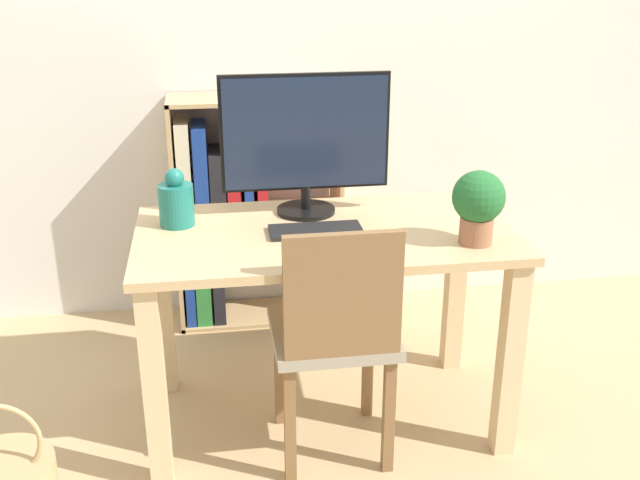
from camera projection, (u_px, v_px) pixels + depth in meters
The scene contains 9 objects.
ground_plane at pixel (324, 416), 2.80m from camera, with size 10.00×10.00×0.00m, color tan.
wall_back at pixel (288, 28), 3.27m from camera, with size 8.00×0.05×2.60m.
desk at pixel (324, 270), 2.58m from camera, with size 1.27×0.68×0.74m.
monitor at pixel (305, 138), 2.60m from camera, with size 0.59×0.21×0.50m.
keyboard at pixel (316, 230), 2.50m from camera, with size 0.31×0.13×0.02m.
vase at pixel (176, 202), 2.54m from camera, with size 0.12×0.12×0.20m.
potted_plant at pixel (478, 203), 2.37m from camera, with size 0.17×0.17×0.24m.
chair at pixel (335, 332), 2.41m from camera, with size 0.40×0.40×0.87m.
bookshelf at pixel (230, 206), 3.34m from camera, with size 0.74×0.28×1.04m.
Camera 1 is at (-0.37, -2.33, 1.64)m, focal length 42.00 mm.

